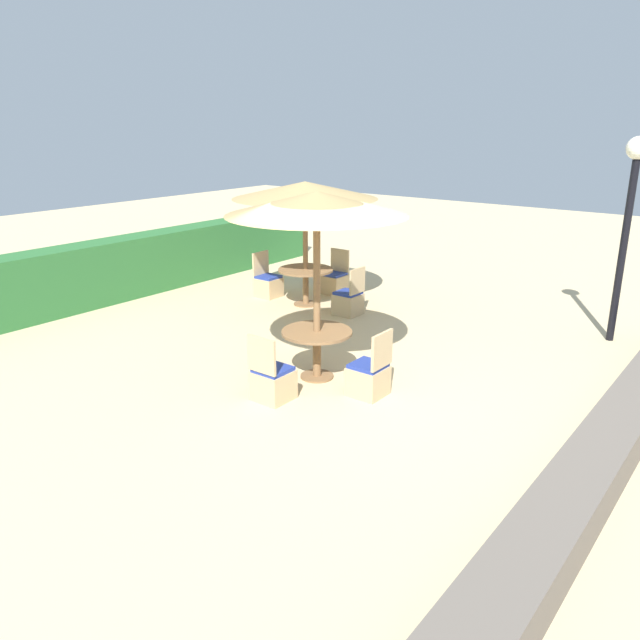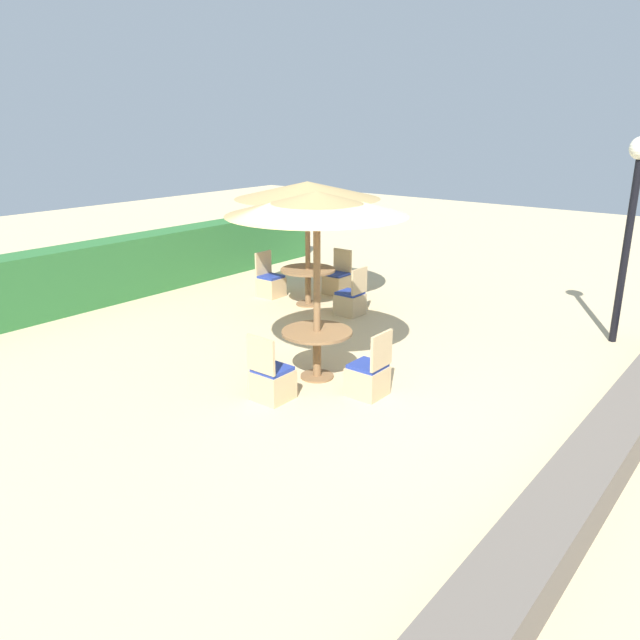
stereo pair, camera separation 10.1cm
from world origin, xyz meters
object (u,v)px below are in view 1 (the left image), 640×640
object	(u,v)px
patio_chair_back_right_north	(268,284)
round_table_center	(317,341)
parasol_center	(317,204)
patio_chair_center_west	(272,381)
lamp_post	(631,200)
round_table_back_right	(306,276)
patio_chair_back_right_east	(334,281)
patio_chair_back_right_south	(349,301)
parasol_back_right	(305,190)
patio_chair_center_south	(369,377)

from	to	relation	value
patio_chair_back_right_north	round_table_center	bearing A→B (deg)	51.38
parasol_center	patio_chair_center_west	bearing A→B (deg)	179.79
parasol_center	lamp_post	bearing A→B (deg)	-34.34
round_table_center	round_table_back_right	distance (m)	3.71
patio_chair_back_right_east	patio_chair_back_right_south	distance (m)	1.54
parasol_back_right	patio_chair_back_right_south	bearing A→B (deg)	-90.77
round_table_back_right	parasol_center	bearing A→B (deg)	-138.54
patio_chair_center_south	parasol_back_right	xyz separation A→B (m)	(2.84, 3.39, 2.01)
parasol_center	parasol_back_right	distance (m)	3.72
lamp_post	parasol_center	xyz separation A→B (m)	(-4.30, 2.94, 0.13)
patio_chair_back_right_north	patio_chair_back_right_east	world-z (taller)	same
patio_chair_back_right_east	patio_chair_back_right_south	size ratio (longest dim) A/B	1.00
patio_chair_center_south	parasol_back_right	distance (m)	4.85
parasol_back_right	round_table_back_right	bearing A→B (deg)	180.00
lamp_post	round_table_center	size ratio (longest dim) A/B	3.30
patio_chair_back_right_east	parasol_back_right	bearing A→B (deg)	93.23
patio_chair_back_right_north	patio_chair_back_right_south	bearing A→B (deg)	89.77
lamp_post	patio_chair_back_right_east	world-z (taller)	lamp_post
parasol_center	parasol_back_right	xyz separation A→B (m)	(2.78, 2.46, -0.22)
round_table_center	patio_chair_back_right_east	distance (m)	4.59
lamp_post	patio_chair_back_right_south	world-z (taller)	lamp_post
lamp_post	patio_chair_back_right_north	size ratio (longest dim) A/B	3.57
patio_chair_center_south	patio_chair_center_west	size ratio (longest dim) A/B	1.00
round_table_center	round_table_back_right	size ratio (longest dim) A/B	0.92
parasol_back_right	patio_chair_back_right_east	world-z (taller)	parasol_back_right
round_table_center	patio_chair_center_south	xyz separation A→B (m)	(-0.05, -0.93, -0.29)
patio_chair_back_right_north	patio_chair_back_right_south	world-z (taller)	same
patio_chair_center_west	patio_chair_back_right_south	size ratio (longest dim) A/B	1.00
parasol_center	patio_chair_center_south	size ratio (longest dim) A/B	2.86
lamp_post	parasol_back_right	xyz separation A→B (m)	(-1.51, 5.39, -0.08)
parasol_center	patio_chair_back_right_east	world-z (taller)	parasol_center
patio_chair_center_south	patio_chair_back_right_east	xyz separation A→B (m)	(3.88, 3.45, 0.00)
patio_chair_center_south	patio_chair_back_right_east	size ratio (longest dim) A/B	1.00
parasol_back_right	patio_chair_back_right_east	bearing A→B (deg)	3.23
patio_chair_center_west	patio_chair_back_right_east	bearing A→B (deg)	117.73
patio_chair_center_south	parasol_back_right	size ratio (longest dim) A/B	0.33
patio_chair_back_right_south	parasol_center	bearing A→B (deg)	-153.21
patio_chair_center_west	round_table_back_right	distance (m)	4.48
lamp_post	parasol_back_right	world-z (taller)	lamp_post
patio_chair_center_south	round_table_back_right	size ratio (longest dim) A/B	0.85
patio_chair_back_right_south	round_table_center	bearing A→B (deg)	-153.21
round_table_back_right	round_table_center	bearing A→B (deg)	-138.54
parasol_center	patio_chair_center_south	distance (m)	2.41
patio_chair_center_south	patio_chair_back_right_north	distance (m)	5.24
patio_chair_center_south	patio_chair_back_right_south	distance (m)	3.66
parasol_back_right	patio_chair_back_right_south	xyz separation A→B (m)	(-0.01, -1.06, -2.01)
parasol_center	patio_chair_back_right_south	size ratio (longest dim) A/B	2.86
parasol_center	round_table_back_right	size ratio (longest dim) A/B	2.44
patio_chair_center_south	patio_chair_back_right_north	size ratio (longest dim) A/B	1.00
parasol_center	parasol_back_right	bearing A→B (deg)	41.46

